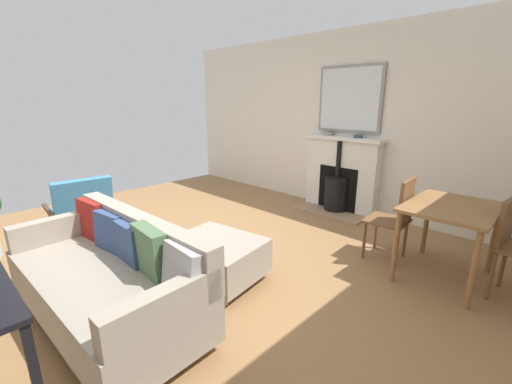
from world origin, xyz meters
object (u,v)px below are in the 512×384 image
object	(u,v)px
ottoman	(217,256)
dining_table	(451,217)
sofa	(111,276)
armchair_accent	(82,207)
fireplace	(340,179)
mantel_bowl_far	(358,136)
mantel_bowl_near	(327,133)
dining_chair_near_fireplace	(396,214)

from	to	relation	value
ottoman	dining_table	size ratio (longest dim) A/B	0.96
sofa	armchair_accent	size ratio (longest dim) A/B	2.24
armchair_accent	fireplace	bearing A→B (deg)	155.65
fireplace	sofa	world-z (taller)	fireplace
dining_table	fireplace	bearing A→B (deg)	-121.25
dining_table	armchair_accent	bearing A→B (deg)	-56.46
sofa	dining_table	world-z (taller)	sofa
mantel_bowl_far	armchair_accent	xyz separation A→B (m)	(3.24, -1.69, -0.69)
mantel_bowl_near	mantel_bowl_far	bearing A→B (deg)	90.00
armchair_accent	dining_table	xyz separation A→B (m)	(-2.14, 3.23, 0.15)
fireplace	mantel_bowl_far	distance (m)	0.71
dining_chair_near_fireplace	dining_table	bearing A→B (deg)	89.45
mantel_bowl_far	sofa	world-z (taller)	mantel_bowl_far
mantel_bowl_near	ottoman	bearing A→B (deg)	11.77
dining_table	dining_chair_near_fireplace	bearing A→B (deg)	-90.55
ottoman	dining_chair_near_fireplace	world-z (taller)	dining_chair_near_fireplace
dining_chair_near_fireplace	sofa	bearing A→B (deg)	-25.14
ottoman	armchair_accent	size ratio (longest dim) A/B	1.07
sofa	ottoman	bearing A→B (deg)	170.73
sofa	dining_chair_near_fireplace	size ratio (longest dim) A/B	2.08
mantel_bowl_near	dining_table	distance (m)	2.39
mantel_bowl_near	mantel_bowl_far	world-z (taller)	mantel_bowl_near
dining_table	dining_chair_near_fireplace	world-z (taller)	dining_chair_near_fireplace
dining_table	mantel_bowl_far	bearing A→B (deg)	-125.35
sofa	armchair_accent	xyz separation A→B (m)	(-0.33, -1.58, 0.11)
fireplace	dining_chair_near_fireplace	size ratio (longest dim) A/B	1.36
mantel_bowl_near	armchair_accent	world-z (taller)	mantel_bowl_near
dining_table	mantel_bowl_near	bearing A→B (deg)	-118.02
fireplace	mantel_bowl_near	bearing A→B (deg)	-93.56
sofa	armchair_accent	world-z (taller)	armchair_accent
ottoman	armchair_accent	bearing A→B (deg)	-71.29
sofa	dining_chair_near_fireplace	distance (m)	2.75
mantel_bowl_near	armchair_accent	distance (m)	3.52
dining_table	dining_chair_near_fireplace	size ratio (longest dim) A/B	1.03
mantel_bowl_far	dining_table	bearing A→B (deg)	54.65
mantel_bowl_near	ottoman	xyz separation A→B (m)	(2.65, 0.55, -0.92)
sofa	mantel_bowl_far	bearing A→B (deg)	178.23
armchair_accent	dining_chair_near_fireplace	distance (m)	3.49
mantel_bowl_near	armchair_accent	xyz separation A→B (m)	(3.24, -1.18, -0.69)
fireplace	sofa	size ratio (longest dim) A/B	0.65
dining_chair_near_fireplace	fireplace	bearing A→B (deg)	-129.86
fireplace	armchair_accent	world-z (taller)	fireplace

